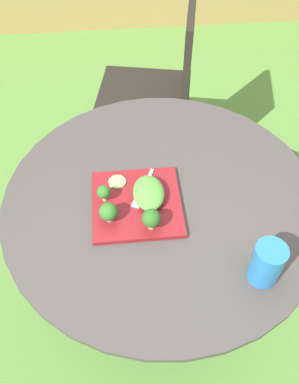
{
  "coord_description": "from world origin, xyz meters",
  "views": [
    {
      "loc": [
        -0.11,
        -0.75,
        1.67
      ],
      "look_at": [
        -0.04,
        -0.01,
        0.77
      ],
      "focal_mm": 38.3,
      "sensor_mm": 36.0,
      "label": 1
    }
  ],
  "objects_px": {
    "salad_plate": "(137,203)",
    "drinking_glass": "(266,265)",
    "patio_chair": "(162,82)",
    "fork": "(142,191)"
  },
  "relations": [
    {
      "from": "drinking_glass",
      "to": "patio_chair",
      "type": "bearing_deg",
      "value": 95.91
    },
    {
      "from": "patio_chair",
      "to": "fork",
      "type": "relative_size",
      "value": 6.11
    },
    {
      "from": "salad_plate",
      "to": "drinking_glass",
      "type": "bearing_deg",
      "value": -40.6
    },
    {
      "from": "patio_chair",
      "to": "drinking_glass",
      "type": "xyz_separation_m",
      "value": [
        0.12,
        -1.13,
        0.26
      ]
    },
    {
      "from": "salad_plate",
      "to": "fork",
      "type": "bearing_deg",
      "value": 61.17
    },
    {
      "from": "drinking_glass",
      "to": "fork",
      "type": "xyz_separation_m",
      "value": [
        -0.28,
        0.29,
        -0.04
      ]
    },
    {
      "from": "patio_chair",
      "to": "fork",
      "type": "height_order",
      "value": "patio_chair"
    },
    {
      "from": "patio_chair",
      "to": "salad_plate",
      "type": "height_order",
      "value": "patio_chair"
    },
    {
      "from": "patio_chair",
      "to": "fork",
      "type": "xyz_separation_m",
      "value": [
        -0.16,
        -0.84,
        0.22
      ]
    },
    {
      "from": "patio_chair",
      "to": "salad_plate",
      "type": "distance_m",
      "value": 0.92
    }
  ]
}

